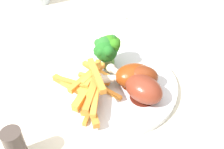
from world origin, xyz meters
name	(u,v)px	position (x,y,z in m)	size (l,w,h in m)	color
dining_table	(96,96)	(0.00, 0.00, 0.59)	(1.01, 0.76, 0.70)	silver
dinner_plate	(112,84)	(0.08, 0.04, 0.71)	(0.25, 0.25, 0.01)	silver
broccoli_floret_front	(106,47)	(0.02, 0.03, 0.76)	(0.04, 0.05, 0.07)	#87AE53
broccoli_floret_middle	(106,51)	(0.03, 0.03, 0.75)	(0.05, 0.05, 0.06)	#89AE5C
broccoli_floret_back	(110,47)	(0.02, 0.04, 0.76)	(0.04, 0.05, 0.07)	#74B756
carrot_fries_pile	(89,87)	(0.11, 0.00, 0.73)	(0.16, 0.13, 0.05)	orange
chicken_drumstick_near	(142,88)	(0.11, 0.10, 0.73)	(0.11, 0.12, 0.04)	#541C12
chicken_drumstick_far	(131,76)	(0.08, 0.08, 0.73)	(0.07, 0.13, 0.04)	#5D1F09
chicken_drumstick_extra	(137,77)	(0.08, 0.09, 0.73)	(0.05, 0.12, 0.04)	#521C0C
fork	(113,3)	(-0.27, 0.03, 0.70)	(0.19, 0.01, 0.01)	silver
pepper_shaker	(15,145)	(0.24, -0.09, 0.73)	(0.03, 0.03, 0.06)	#423833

